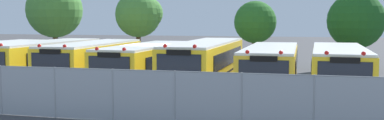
{
  "coord_description": "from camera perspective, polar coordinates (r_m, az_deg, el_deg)",
  "views": [
    {
      "loc": [
        8.54,
        -23.5,
        3.79
      ],
      "look_at": [
        2.55,
        0.0,
        1.6
      ],
      "focal_mm": 41.51,
      "sensor_mm": 36.0,
      "label": 1
    }
  ],
  "objects": [
    {
      "name": "tree_2",
      "position": [
        35.13,
        8.15,
        4.91
      ],
      "size": [
        3.31,
        3.31,
        5.29
      ],
      "color": "#4C3823",
      "rests_on": "ground_plane"
    },
    {
      "name": "tree_3",
      "position": [
        35.41,
        20.3,
        4.89
      ],
      "size": [
        4.22,
        4.22,
        5.85
      ],
      "color": "#4C3823",
      "rests_on": "ground_plane"
    },
    {
      "name": "school_bus_1",
      "position": [
        28.11,
        -18.46,
        -0.0
      ],
      "size": [
        2.86,
        9.78,
        2.64
      ],
      "rotation": [
        0.0,
        0.0,
        3.11
      ],
      "color": "yellow",
      "rests_on": "ground_plane"
    },
    {
      "name": "school_bus_4",
      "position": [
        24.15,
        1.82,
        -0.41
      ],
      "size": [
        2.54,
        10.82,
        2.76
      ],
      "rotation": [
        0.0,
        0.0,
        3.14
      ],
      "color": "yellow",
      "rests_on": "ground_plane"
    },
    {
      "name": "tree_0",
      "position": [
        40.64,
        -17.15,
        6.08
      ],
      "size": [
        4.85,
        4.85,
        7.1
      ],
      "color": "#4C3823",
      "rests_on": "ground_plane"
    },
    {
      "name": "tree_1",
      "position": [
        36.31,
        -6.65,
        5.86
      ],
      "size": [
        3.83,
        3.7,
        6.1
      ],
      "color": "#4C3823",
      "rests_on": "ground_plane"
    },
    {
      "name": "school_bus_6",
      "position": [
        23.44,
        18.32,
        -1.07
      ],
      "size": [
        2.83,
        10.17,
        2.56
      ],
      "rotation": [
        0.0,
        0.0,
        3.12
      ],
      "color": "yellow",
      "rests_on": "ground_plane"
    },
    {
      "name": "chainlink_fence",
      "position": [
        17.36,
        -13.77,
        -4.14
      ],
      "size": [
        26.59,
        0.07,
        1.99
      ],
      "color": "#9EA0A3",
      "rests_on": "ground_plane"
    },
    {
      "name": "school_bus_2",
      "position": [
        26.39,
        -12.55,
        -0.19
      ],
      "size": [
        2.69,
        9.51,
        2.63
      ],
      "rotation": [
        0.0,
        0.0,
        3.16
      ],
      "color": "yellow",
      "rests_on": "ground_plane"
    },
    {
      "name": "ground_plane",
      "position": [
        25.29,
        -5.61,
        -3.48
      ],
      "size": [
        160.0,
        160.0,
        0.0
      ],
      "primitive_type": "plane",
      "color": "#424244"
    },
    {
      "name": "school_bus_3",
      "position": [
        25.02,
        -5.78,
        -0.48
      ],
      "size": [
        2.74,
        9.85,
        2.55
      ],
      "rotation": [
        0.0,
        0.0,
        3.12
      ],
      "color": "yellow",
      "rests_on": "ground_plane"
    },
    {
      "name": "school_bus_5",
      "position": [
        23.69,
        10.15,
        -0.87
      ],
      "size": [
        2.67,
        10.1,
        2.53
      ],
      "rotation": [
        0.0,
        0.0,
        3.15
      ],
      "color": "yellow",
      "rests_on": "ground_plane"
    }
  ]
}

